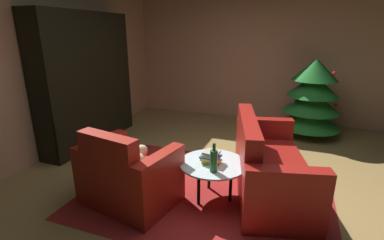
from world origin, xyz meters
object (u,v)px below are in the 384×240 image
object	(u,v)px
armchair_red	(128,177)
couch_red	(267,167)
bookshelf_unit	(92,83)
coffee_table	(213,166)
book_stack_on_table	(211,157)
bottle_on_table	(214,161)
decorated_tree	(312,98)

from	to	relation	value
armchair_red	couch_red	world-z (taller)	couch_red
bookshelf_unit	couch_red	xyz separation A→B (m)	(2.94, -0.69, -0.69)
coffee_table	book_stack_on_table	size ratio (longest dim) A/B	3.20
bottle_on_table	book_stack_on_table	bearing A→B (deg)	115.42
bookshelf_unit	bottle_on_table	size ratio (longest dim) A/B	6.78
coffee_table	decorated_tree	bearing A→B (deg)	67.63
couch_red	bottle_on_table	bearing A→B (deg)	-131.30
couch_red	bottle_on_table	world-z (taller)	couch_red
armchair_red	coffee_table	bearing A→B (deg)	25.37
armchair_red	book_stack_on_table	world-z (taller)	armchair_red
book_stack_on_table	decorated_tree	distance (m)	2.80
armchair_red	decorated_tree	distance (m)	3.54
book_stack_on_table	decorated_tree	world-z (taller)	decorated_tree
bookshelf_unit	coffee_table	bearing A→B (deg)	-23.67
bookshelf_unit	book_stack_on_table	bearing A→B (deg)	-24.22
couch_red	book_stack_on_table	world-z (taller)	couch_red
bookshelf_unit	book_stack_on_table	distance (m)	2.64
bookshelf_unit	decorated_tree	distance (m)	3.78
couch_red	coffee_table	distance (m)	0.67
couch_red	decorated_tree	xyz separation A→B (m)	(0.50, 2.20, 0.39)
couch_red	bottle_on_table	size ratio (longest dim) A/B	5.69
armchair_red	book_stack_on_table	bearing A→B (deg)	25.12
bookshelf_unit	armchair_red	distance (m)	2.23
couch_red	coffee_table	xyz separation A→B (m)	(-0.55, -0.36, 0.10)
coffee_table	book_stack_on_table	distance (m)	0.11
decorated_tree	armchair_red	bearing A→B (deg)	-122.60
bottle_on_table	decorated_tree	size ratio (longest dim) A/B	0.23
couch_red	book_stack_on_table	size ratio (longest dim) A/B	7.58
armchair_red	coffee_table	xyz separation A→B (m)	(0.84, 0.40, 0.09)
coffee_table	bottle_on_table	xyz separation A→B (m)	(0.06, -0.20, 0.16)
bookshelf_unit	armchair_red	world-z (taller)	bookshelf_unit
bottle_on_table	bookshelf_unit	bearing A→B (deg)	153.10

